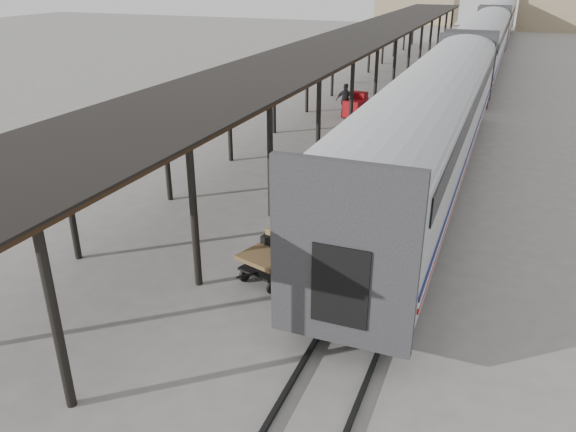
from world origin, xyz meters
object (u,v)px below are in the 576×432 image
Objects in this scene: porter at (280,229)px; pedestrian at (346,101)px; baggage_cart at (281,253)px; luggage_tug at (356,106)px.

porter is 0.89× the size of pedestrian.
porter is (0.25, -0.65, 1.08)m from baggage_cart.
pedestrian is (-0.51, -0.40, 0.34)m from luggage_tug.
pedestrian is (-3.68, 18.78, -0.75)m from porter.
pedestrian is (-3.43, 18.13, 0.33)m from baggage_cart.
luggage_tug is 0.74m from pedestrian.
baggage_cart is 1.28m from porter.
luggage_tug is 19.47m from porter.
luggage_tug is 0.98× the size of porter.
luggage_tug reaches higher than baggage_cart.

